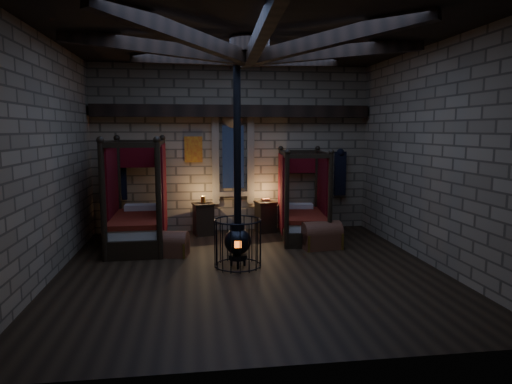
{
  "coord_description": "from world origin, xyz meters",
  "views": [
    {
      "loc": [
        -1.01,
        -8.15,
        2.6
      ],
      "look_at": [
        0.2,
        0.6,
        1.38
      ],
      "focal_mm": 32.0,
      "sensor_mm": 36.0,
      "label": 1
    }
  ],
  "objects": [
    {
      "name": "room",
      "position": [
        -0.0,
        0.09,
        3.74
      ],
      "size": [
        7.02,
        7.02,
        4.29
      ],
      "color": "black",
      "rests_on": "ground"
    },
    {
      "name": "bed_left",
      "position": [
        -2.26,
        2.13,
        0.58
      ],
      "size": [
        1.22,
        2.27,
        2.35
      ],
      "rotation": [
        0.0,
        0.0,
        0.01
      ],
      "color": "black",
      "rests_on": "ground"
    },
    {
      "name": "trunk_right",
      "position": [
        1.75,
        1.34,
        0.27
      ],
      "size": [
        0.91,
        0.64,
        0.62
      ],
      "rotation": [
        0.0,
        0.0,
        0.13
      ],
      "color": "brown",
      "rests_on": "ground"
    },
    {
      "name": "trunk_left",
      "position": [
        -1.52,
        1.19,
        0.24
      ],
      "size": [
        0.8,
        0.6,
        0.53
      ],
      "rotation": [
        0.0,
        0.0,
        -0.21
      ],
      "color": "brown",
      "rests_on": "ground"
    },
    {
      "name": "bed_right",
      "position": [
        1.57,
        2.38,
        0.51
      ],
      "size": [
        1.27,
        2.1,
        2.08
      ],
      "rotation": [
        0.0,
        0.0,
        -0.12
      ],
      "color": "black",
      "rests_on": "ground"
    },
    {
      "name": "nightstand_left",
      "position": [
        -0.79,
        3.01,
        0.41
      ],
      "size": [
        0.58,
        0.57,
        0.97
      ],
      "rotation": [
        0.0,
        0.0,
        0.21
      ],
      "color": "black",
      "rests_on": "ground"
    },
    {
      "name": "stove",
      "position": [
        -0.2,
        0.23,
        0.58
      ],
      "size": [
        0.9,
        0.9,
        4.05
      ],
      "rotation": [
        0.0,
        0.0,
        -0.09
      ],
      "color": "black",
      "rests_on": "ground"
    },
    {
      "name": "nightstand_right",
      "position": [
        0.79,
        3.11,
        0.4
      ],
      "size": [
        0.59,
        0.57,
        0.86
      ],
      "rotation": [
        0.0,
        0.0,
        0.23
      ],
      "color": "black",
      "rests_on": "ground"
    }
  ]
}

